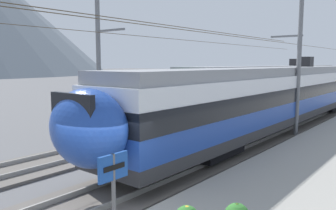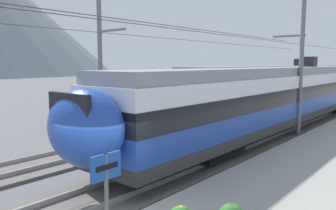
{
  "view_description": "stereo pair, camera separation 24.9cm",
  "coord_description": "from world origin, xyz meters",
  "px_view_note": "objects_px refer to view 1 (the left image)",
  "views": [
    {
      "loc": [
        -5.69,
        -6.58,
        4.08
      ],
      "look_at": [
        5.24,
        2.22,
        2.36
      ],
      "focal_mm": 36.4,
      "sensor_mm": 36.0,
      "label": 1
    },
    {
      "loc": [
        -5.53,
        -6.77,
        4.08
      ],
      "look_at": [
        5.24,
        2.22,
        2.36
      ],
      "focal_mm": 36.4,
      "sensor_mm": 36.0,
      "label": 2
    }
  ],
  "objects_px": {
    "train_far_track": "(275,83)",
    "train_near_platform": "(280,94)",
    "catenary_mast_far_side": "(100,68)",
    "catenary_mast_mid": "(297,66)",
    "platform_sign": "(113,182)"
  },
  "relations": [
    {
      "from": "train_near_platform",
      "to": "train_far_track",
      "type": "height_order",
      "value": "same"
    },
    {
      "from": "train_far_track",
      "to": "train_near_platform",
      "type": "bearing_deg",
      "value": -157.03
    },
    {
      "from": "train_far_track",
      "to": "catenary_mast_far_side",
      "type": "relative_size",
      "value": 0.7
    },
    {
      "from": "train_near_platform",
      "to": "catenary_mast_mid",
      "type": "bearing_deg",
      "value": -134.22
    },
    {
      "from": "train_near_platform",
      "to": "platform_sign",
      "type": "distance_m",
      "value": 16.41
    },
    {
      "from": "train_far_track",
      "to": "catenary_mast_far_side",
      "type": "distance_m",
      "value": 19.72
    },
    {
      "from": "train_far_track",
      "to": "catenary_mast_mid",
      "type": "distance_m",
      "value": 13.77
    },
    {
      "from": "train_far_track",
      "to": "catenary_mast_mid",
      "type": "xyz_separation_m",
      "value": [
        -12.27,
        -6.01,
        1.73
      ]
    },
    {
      "from": "train_near_platform",
      "to": "catenary_mast_far_side",
      "type": "relative_size",
      "value": 0.68
    },
    {
      "from": "catenary_mast_mid",
      "to": "catenary_mast_far_side",
      "type": "xyz_separation_m",
      "value": [
        -7.31,
        7.68,
        -0.11
      ]
    },
    {
      "from": "catenary_mast_mid",
      "to": "train_near_platform",
      "type": "bearing_deg",
      "value": 45.78
    },
    {
      "from": "train_far_track",
      "to": "catenary_mast_far_side",
      "type": "height_order",
      "value": "catenary_mast_far_side"
    },
    {
      "from": "train_far_track",
      "to": "platform_sign",
      "type": "xyz_separation_m",
      "value": [
        -27.09,
        -7.57,
        -0.37
      ]
    },
    {
      "from": "catenary_mast_mid",
      "to": "catenary_mast_far_side",
      "type": "distance_m",
      "value": 10.6
    },
    {
      "from": "train_near_platform",
      "to": "catenary_mast_far_side",
      "type": "bearing_deg",
      "value": 143.84
    }
  ]
}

